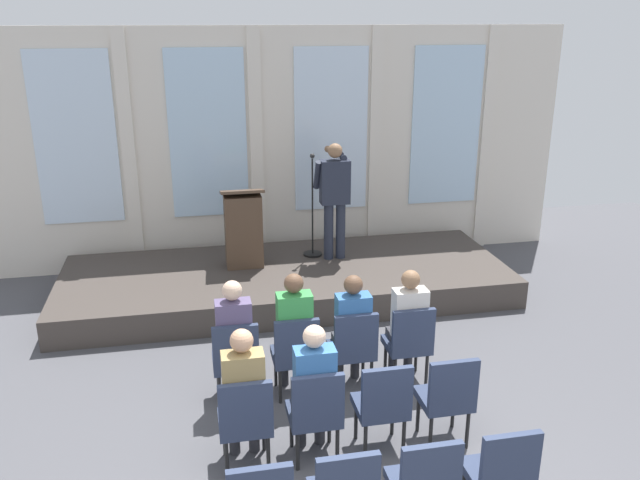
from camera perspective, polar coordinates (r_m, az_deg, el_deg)
The scene contains 20 objects.
rear_partition at distance 10.37m, azimuth -4.12°, elevation 8.14°, with size 9.60×0.14×3.69m.
stage_platform at distance 9.45m, azimuth -2.96°, elevation -3.59°, with size 6.32×2.35×0.39m, color #3F3833.
speaker at distance 9.47m, azimuth 1.27°, elevation 4.15°, with size 0.51×0.69×1.72m.
mic_stand at distance 9.77m, azimuth -0.65°, elevation 0.54°, with size 0.28×0.28×1.55m.
lectern at distance 9.38m, azimuth -6.71°, elevation 1.01°, with size 0.60×0.48×1.16m.
chair_r0_c0 at distance 6.80m, azimuth -7.39°, elevation -10.11°, with size 0.46×0.44×0.94m.
audience_r0_c0 at distance 6.77m, azimuth -7.52°, elevation -8.20°, with size 0.36×0.39×1.35m.
chair_r0_c1 at distance 6.85m, azimuth -2.16°, elevation -9.68°, with size 0.46×0.44×0.94m.
audience_r0_c1 at distance 6.82m, azimuth -2.29°, elevation -7.70°, with size 0.36×0.39×1.38m.
chair_r0_c2 at distance 6.97m, azimuth 2.93°, elevation -9.19°, with size 0.46×0.44×0.94m.
audience_r0_c2 at distance 6.95m, azimuth 2.79°, elevation -7.47°, with size 0.36×0.39×1.31m.
chair_r0_c3 at distance 7.13m, azimuth 7.80°, elevation -8.66°, with size 0.46×0.44×0.94m.
audience_r0_c3 at distance 7.11m, azimuth 7.66°, elevation -6.95°, with size 0.36×0.39×1.32m.
chair_r1_c0 at distance 5.87m, azimuth -6.54°, elevation -15.18°, with size 0.46×0.44×0.94m.
audience_r1_c0 at distance 5.82m, azimuth -6.69°, elevation -12.98°, with size 0.36×0.39×1.36m.
chair_r1_c1 at distance 5.94m, azimuth -0.40°, elevation -14.61°, with size 0.46×0.44×0.94m.
audience_r1_c1 at distance 5.90m, azimuth -0.56°, elevation -12.53°, with size 0.36×0.39×1.33m.
chair_r1_c2 at distance 6.07m, azimuth 5.51°, elevation -13.91°, with size 0.46×0.44×0.94m.
chair_r1_c3 at distance 6.26m, azimuth 11.09°, elevation -13.11°, with size 0.46×0.44×0.94m.
chair_r2_c3 at distance 5.46m, azimuth 15.57°, elevation -18.86°, with size 0.46×0.44×0.94m.
Camera 1 is at (-1.25, -3.87, 3.82)m, focal length 36.64 mm.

